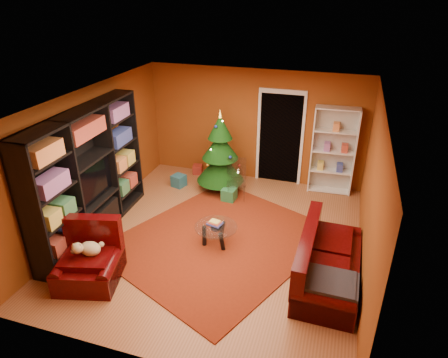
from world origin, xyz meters
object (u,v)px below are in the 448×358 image
(rug, at_px, (219,240))
(gift_box_red, at_px, (198,169))
(white_bookshelf, at_px, (333,151))
(dog, at_px, (90,249))
(gift_box_teal, at_px, (179,181))
(media_unit, at_px, (89,175))
(coffee_table, at_px, (216,235))
(gift_box_green, at_px, (229,195))
(christmas_tree, at_px, (220,152))
(sofa, at_px, (330,258))
(armchair, at_px, (88,260))
(acrylic_chair, at_px, (236,182))

(rug, distance_m, gift_box_red, 2.94)
(white_bookshelf, height_order, dog, white_bookshelf)
(gift_box_teal, xyz_separation_m, dog, (0.01, -3.39, 0.44))
(media_unit, height_order, coffee_table, media_unit)
(gift_box_green, bearing_deg, coffee_table, -81.23)
(christmas_tree, xyz_separation_m, sofa, (2.59, -2.47, -0.48))
(white_bookshelf, height_order, armchair, white_bookshelf)
(rug, relative_size, gift_box_red, 16.08)
(christmas_tree, relative_size, sofa, 0.94)
(acrylic_chair, bearing_deg, christmas_tree, 127.10)
(gift_box_green, bearing_deg, white_bookshelf, 28.78)
(media_unit, relative_size, armchair, 3.08)
(white_bookshelf, distance_m, armchair, 5.45)
(gift_box_red, relative_size, armchair, 0.22)
(rug, distance_m, armchair, 2.33)
(white_bookshelf, height_order, sofa, white_bookshelf)
(gift_box_green, height_order, dog, dog)
(rug, bearing_deg, coffee_table, -97.92)
(rug, bearing_deg, gift_box_red, 118.64)
(gift_box_red, xyz_separation_m, dog, (-0.16, -4.16, 0.47))
(gift_box_green, distance_m, sofa, 3.02)
(christmas_tree, distance_m, gift_box_green, 0.96)
(white_bookshelf, relative_size, coffee_table, 2.60)
(gift_box_red, distance_m, dog, 4.19)
(armchair, bearing_deg, white_bookshelf, 37.29)
(armchair, xyz_separation_m, coffee_table, (1.59, 1.51, -0.19))
(christmas_tree, height_order, white_bookshelf, white_bookshelf)
(christmas_tree, bearing_deg, dog, -105.05)
(christmas_tree, height_order, acrylic_chair, christmas_tree)
(media_unit, bearing_deg, sofa, -3.76)
(christmas_tree, relative_size, acrylic_chair, 2.32)
(christmas_tree, xyz_separation_m, gift_box_red, (-0.79, 0.61, -0.80))
(media_unit, relative_size, christmas_tree, 1.62)
(white_bookshelf, relative_size, dog, 4.98)
(gift_box_red, bearing_deg, media_unit, -107.24)
(christmas_tree, bearing_deg, gift_box_teal, -170.76)
(media_unit, bearing_deg, armchair, -62.45)
(rug, xyz_separation_m, christmas_tree, (-0.62, 1.96, 0.90))
(media_unit, xyz_separation_m, gift_box_red, (0.92, 2.95, -1.06))
(christmas_tree, relative_size, gift_box_red, 8.50)
(gift_box_red, xyz_separation_m, coffee_table, (1.39, -2.71, 0.09))
(gift_box_red, bearing_deg, coffee_table, -62.80)
(rug, relative_size, christmas_tree, 1.89)
(sofa, bearing_deg, christmas_tree, 47.59)
(gift_box_teal, bearing_deg, christmas_tree, 9.24)
(armchair, relative_size, coffee_table, 1.30)
(acrylic_chair, bearing_deg, armchair, -130.51)
(armchair, bearing_deg, dog, 45.00)
(dog, bearing_deg, white_bookshelf, 37.19)
(dog, xyz_separation_m, sofa, (3.54, 1.08, -0.15))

